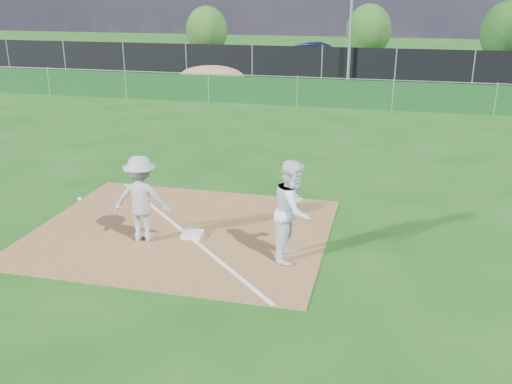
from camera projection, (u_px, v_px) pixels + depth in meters
ground at (273, 132)px, 20.08m from camera, size 90.00×90.00×0.00m
infield_dirt at (182, 231)px, 11.84m from camera, size 6.00×5.00×0.02m
foul_line at (182, 230)px, 11.83m from camera, size 5.01×5.01×0.01m
green_fence at (297, 92)px, 24.46m from camera, size 44.00×0.05×1.20m
dirt_mound at (211, 77)px, 28.79m from camera, size 3.38×2.60×1.17m
black_fence at (322, 63)px, 31.69m from camera, size 46.00×0.04×1.80m
parking_lot at (332, 68)px, 36.57m from camera, size 46.00×9.00×0.01m
light_pole at (352, 5)px, 30.04m from camera, size 0.16×0.16×8.00m
first_base at (192, 234)px, 11.55m from camera, size 0.43×0.43×0.08m
play_at_first at (141, 199)px, 11.11m from camera, size 1.93×0.83×1.74m
runner at (293, 210)px, 10.36m from camera, size 0.77×0.96×1.90m
car_left at (226, 57)px, 36.58m from camera, size 4.33×3.05×1.37m
car_mid at (319, 55)px, 36.76m from camera, size 4.90×2.54×1.54m
car_right at (393, 61)px, 34.73m from camera, size 4.66×2.27×1.31m
tree_left at (207, 30)px, 42.80m from camera, size 3.10×3.10×3.68m
tree_mid at (369, 30)px, 41.49m from camera, size 3.26×3.26×3.87m
tree_right at (507, 32)px, 37.86m from camera, size 3.49×3.49×4.14m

